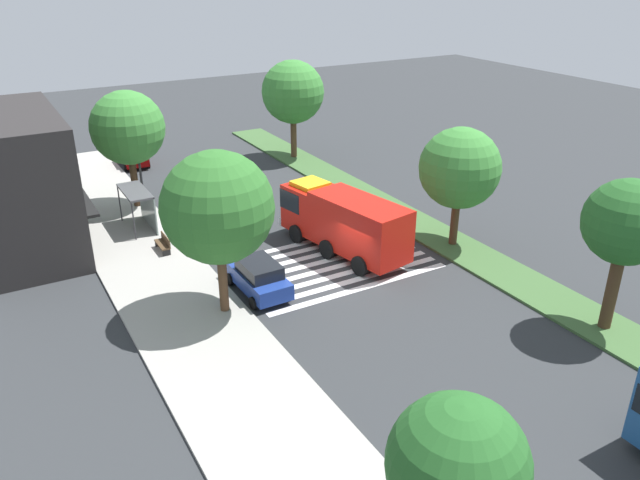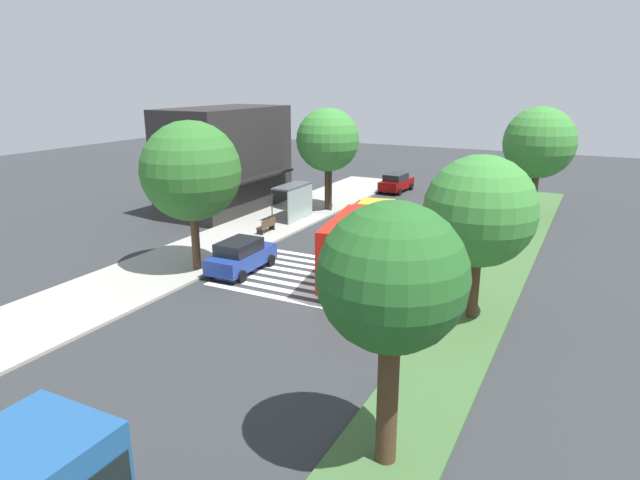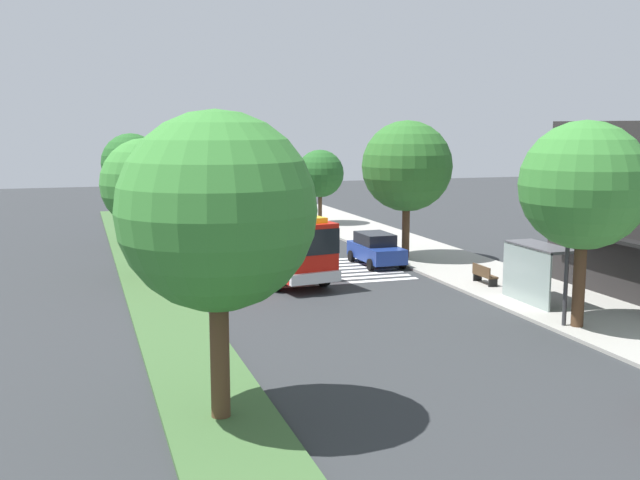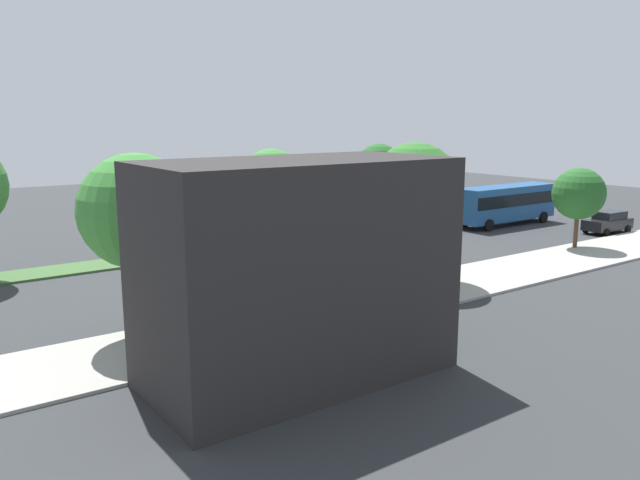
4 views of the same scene
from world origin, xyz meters
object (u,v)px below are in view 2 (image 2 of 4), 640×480
sidewalk_tree_west (191,171)px  median_tree_far_west (392,280)px  fire_truck (365,241)px  median_tree_center (539,143)px  sidewalk_tree_center (328,140)px  bus_stop_shelter (296,195)px  parked_car_mid (241,256)px  parked_car_east (396,182)px  street_lamp (331,160)px  median_tree_west (480,212)px  bench_near_shelter (267,226)px

sidewalk_tree_west → median_tree_far_west: bearing=-124.7°
fire_truck → median_tree_center: 18.68m
sidewalk_tree_west → sidewalk_tree_center: 15.70m
fire_truck → sidewalk_tree_center: 15.50m
bus_stop_shelter → sidewalk_tree_west: 12.32m
bus_stop_shelter → median_tree_center: size_ratio=0.44×
sidewalk_tree_west → median_tree_center: 25.00m
parked_car_mid → parked_car_east: 24.33m
bus_stop_shelter → street_lamp: (3.65, -0.99, 2.09)m
sidewalk_tree_west → median_tree_far_west: (-9.97, -14.41, -0.13)m
bus_stop_shelter → sidewalk_tree_center: (3.89, -0.59, 3.55)m
median_tree_west → fire_truck: bearing=65.8°
parked_car_mid → bench_near_shelter: 7.42m
median_tree_far_west → bench_near_shelter: bearing=40.1°
street_lamp → sidewalk_tree_center: bearing=58.5°
sidewalk_tree_center → median_tree_west: sidewalk_tree_center is taller
bus_stop_shelter → sidewalk_tree_center: 5.30m
fire_truck → bus_stop_shelter: fire_truck is taller
sidewalk_tree_center → median_tree_far_west: (-25.67, -14.41, -0.22)m
fire_truck → street_lamp: (12.35, 7.95, 2.00)m
fire_truck → median_tree_center: size_ratio=1.14×
median_tree_far_west → sidewalk_tree_west: bearing=55.3°
bus_stop_shelter → median_tree_west: median_tree_west is taller
median_tree_far_west → median_tree_west: bearing=-0.0°
bus_stop_shelter → sidewalk_tree_west: size_ratio=0.45×
median_tree_far_west → parked_car_mid: bearing=48.2°
bench_near_shelter → median_tree_far_west: size_ratio=0.23×
sidewalk_tree_west → median_tree_center: median_tree_center is taller
median_tree_far_west → median_tree_west: size_ratio=1.02×
street_lamp → bus_stop_shelter: bearing=164.8°
parked_car_mid → median_tree_center: 23.46m
fire_truck → median_tree_west: bearing=-124.2°
median_tree_center → sidewalk_tree_west: bearing=144.8°
bus_stop_shelter → fire_truck: bearing=-134.2°
sidewalk_tree_west → median_tree_west: size_ratio=1.13×
bus_stop_shelter → median_tree_far_west: (-21.78, -15.00, 3.33)m
median_tree_center → parked_car_mid: bearing=147.9°
parked_car_mid → bench_near_shelter: size_ratio=2.70×
fire_truck → parked_car_east: bearing=5.5°
sidewalk_tree_west → median_tree_far_west: sidewalk_tree_west is taller
sidewalk_tree_west → bench_near_shelter: bearing=4.2°
parked_car_east → sidewalk_tree_west: (-25.27, 2.20, 4.47)m
street_lamp → sidewalk_tree_west: bearing=178.5°
street_lamp → sidewalk_tree_west: (-15.46, 0.40, 1.37)m
bus_stop_shelter → street_lamp: 4.32m
bench_near_shelter → median_tree_west: 17.22m
fire_truck → median_tree_west: 7.18m
street_lamp → sidewalk_tree_west: 15.52m
median_tree_west → sidewalk_tree_center: bearing=43.3°
sidewalk_tree_center → street_lamp: bearing=-121.5°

